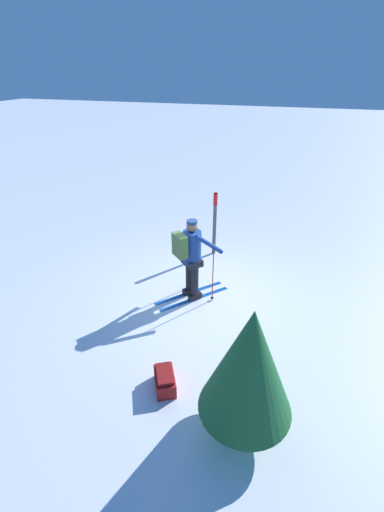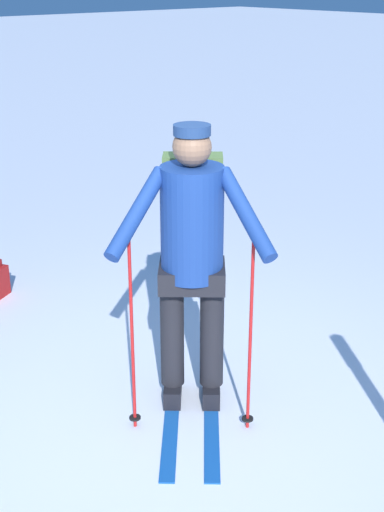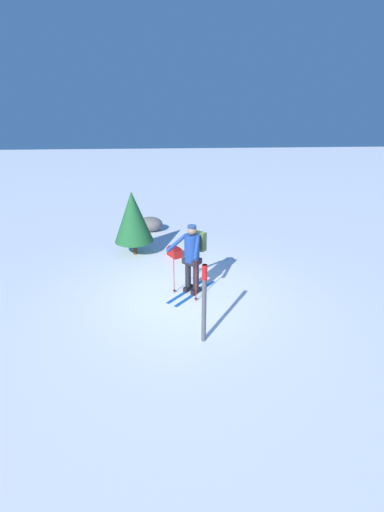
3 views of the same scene
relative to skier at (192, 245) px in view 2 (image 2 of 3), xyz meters
The scene contains 2 objects.
ground_plane 1.11m from the skier, 36.15° to the left, with size 80.00×80.00×0.00m, color white.
skier is the anchor object (origin of this frame).
Camera 2 is at (2.41, 2.85, 2.60)m, focal length 50.00 mm.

